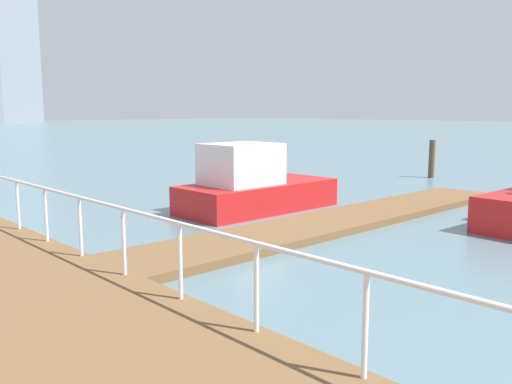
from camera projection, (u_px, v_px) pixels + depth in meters
The scene contains 5 objects.
ground_plane at pixel (43, 196), 18.68m from camera, with size 300.00×300.00×0.00m, color slate.
floating_dock at pixel (336, 221), 13.99m from camera, with size 14.41×2.00×0.18m, color brown.
boardwalk_railing at pixel (149, 231), 7.74m from camera, with size 0.06×22.61×1.08m.
dock_piling_5 at pixel (432, 159), 23.75m from camera, with size 0.26×0.26×1.67m, color brown.
moored_boat_3 at pixel (253, 186), 15.87m from camera, with size 4.88×2.12×2.02m.
Camera 1 is at (-7.21, 1.46, 2.94)m, focal length 37.72 mm.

